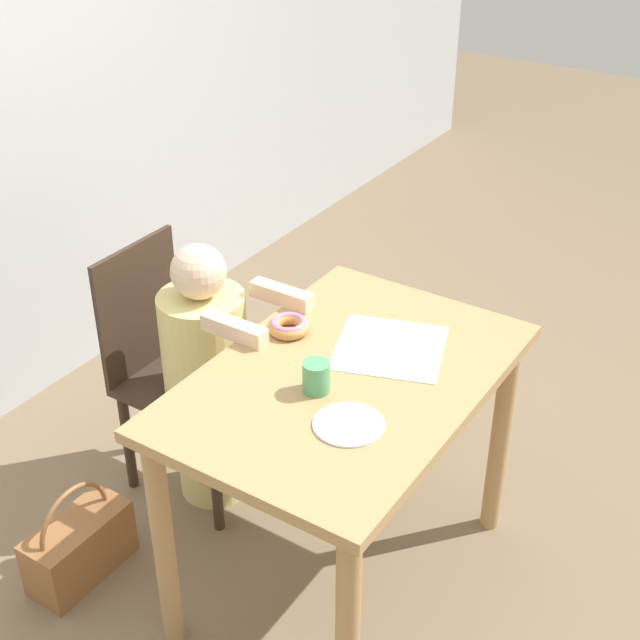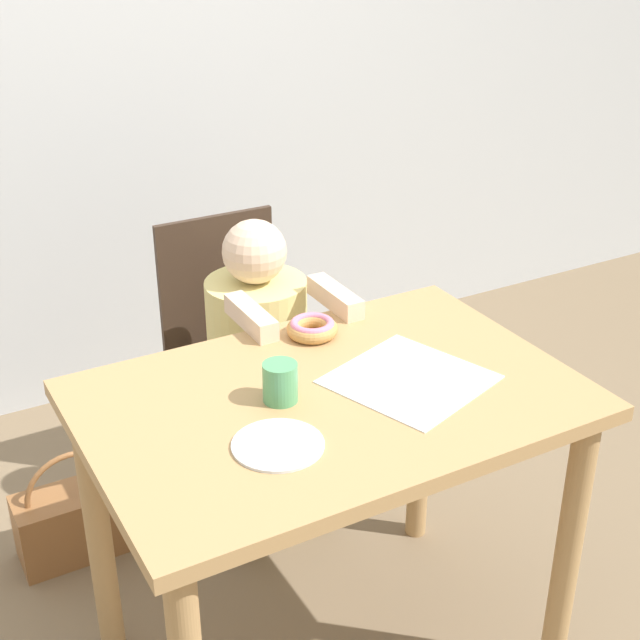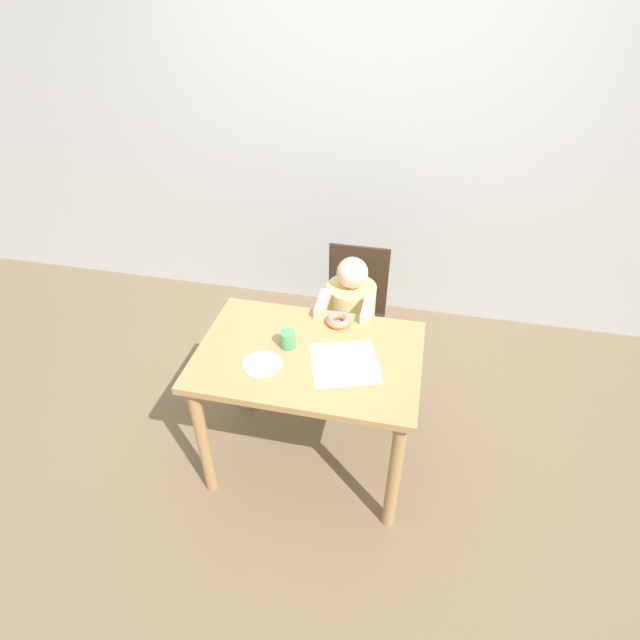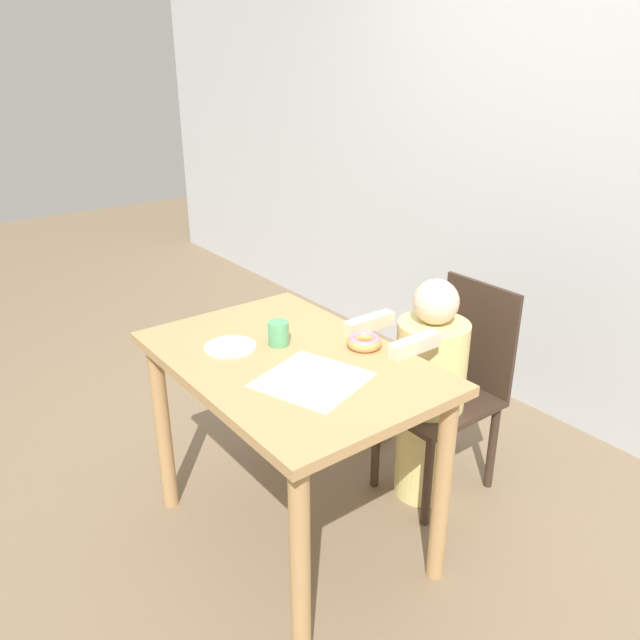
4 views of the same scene
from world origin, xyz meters
name	(u,v)px [view 2 (image 2 of 4)]	position (x,y,z in m)	size (l,w,h in m)	color
wall_back	(92,48)	(0.00, 1.58, 1.25)	(8.00, 0.05, 2.50)	silver
dining_table	(331,444)	(0.00, 0.00, 0.64)	(1.04, 0.70, 0.77)	tan
chair	(241,370)	(0.10, 0.72, 0.44)	(0.36, 0.45, 0.88)	#38281E
child_figure	(260,381)	(0.10, 0.59, 0.47)	(0.29, 0.47, 0.95)	#E0D17F
donut	(312,328)	(0.09, 0.25, 0.79)	(0.12, 0.12, 0.04)	tan
napkin	(409,379)	(0.18, -0.03, 0.77)	(0.38, 0.38, 0.00)	white
handbag	(78,519)	(-0.43, 0.70, 0.11)	(0.34, 0.16, 0.34)	brown
cup	(280,382)	(-0.11, 0.03, 0.81)	(0.07, 0.07, 0.09)	#519E66
plate	(278,445)	(-0.19, -0.12, 0.77)	(0.18, 0.18, 0.01)	silver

